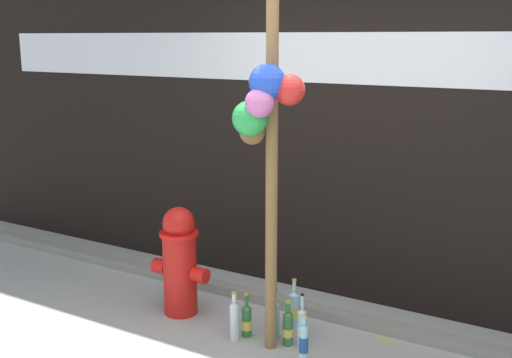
% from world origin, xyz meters
% --- Properties ---
extents(building_wall, '(10.00, 0.21, 3.34)m').
position_xyz_m(building_wall, '(-0.00, 1.70, 1.67)').
color(building_wall, black).
rests_on(building_wall, ground_plane).
extents(curb_strip, '(8.00, 0.12, 0.08)m').
position_xyz_m(curb_strip, '(0.00, 1.15, 0.04)').
color(curb_strip, gray).
rests_on(curb_strip, ground_plane).
extents(memorial_post, '(0.53, 0.38, 3.03)m').
position_xyz_m(memorial_post, '(-0.18, 0.45, 1.85)').
color(memorial_post, olive).
rests_on(memorial_post, ground_plane).
extents(fire_hydrant, '(0.49, 0.30, 0.85)m').
position_xyz_m(fire_hydrant, '(-1.06, 0.66, 0.43)').
color(fire_hydrant, red).
rests_on(fire_hydrant, ground_plane).
extents(bottle_0, '(0.06, 0.06, 0.37)m').
position_xyz_m(bottle_0, '(0.13, 0.40, 0.16)').
color(bottle_0, '#93CCE0').
rests_on(bottle_0, ground_plane).
extents(bottle_1, '(0.07, 0.07, 0.37)m').
position_xyz_m(bottle_1, '(-0.30, 0.74, 0.15)').
color(bottle_1, '#B2DBEA').
rests_on(bottle_1, ground_plane).
extents(bottle_2, '(0.08, 0.08, 0.39)m').
position_xyz_m(bottle_2, '(-0.17, 0.85, 0.16)').
color(bottle_2, '#93CCE0').
rests_on(bottle_2, ground_plane).
extents(bottle_3, '(0.06, 0.06, 0.38)m').
position_xyz_m(bottle_3, '(-0.22, 0.65, 0.16)').
color(bottle_3, '#93CCE0').
rests_on(bottle_3, ground_plane).
extents(bottle_4, '(0.06, 0.06, 0.39)m').
position_xyz_m(bottle_4, '(-0.01, 0.65, 0.14)').
color(bottle_4, '#B2DBEA').
rests_on(bottle_4, ground_plane).
extents(bottle_5, '(0.07, 0.07, 0.33)m').
position_xyz_m(bottle_5, '(-0.42, 0.59, 0.12)').
color(bottle_5, '#337038').
rests_on(bottle_5, ground_plane).
extents(bottle_6, '(0.07, 0.07, 0.36)m').
position_xyz_m(bottle_6, '(-0.46, 0.49, 0.16)').
color(bottle_6, silver).
rests_on(bottle_6, ground_plane).
extents(bottle_7, '(0.07, 0.07, 0.33)m').
position_xyz_m(bottle_7, '(-0.10, 0.62, 0.13)').
color(bottle_7, '#337038').
rests_on(bottle_7, ground_plane).
extents(litter_0, '(0.17, 0.13, 0.01)m').
position_xyz_m(litter_0, '(0.47, 1.03, 0.00)').
color(litter_0, tan).
rests_on(litter_0, ground_plane).
extents(litter_2, '(0.14, 0.14, 0.01)m').
position_xyz_m(litter_2, '(-1.20, 1.34, 0.00)').
color(litter_2, tan).
rests_on(litter_2, ground_plane).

